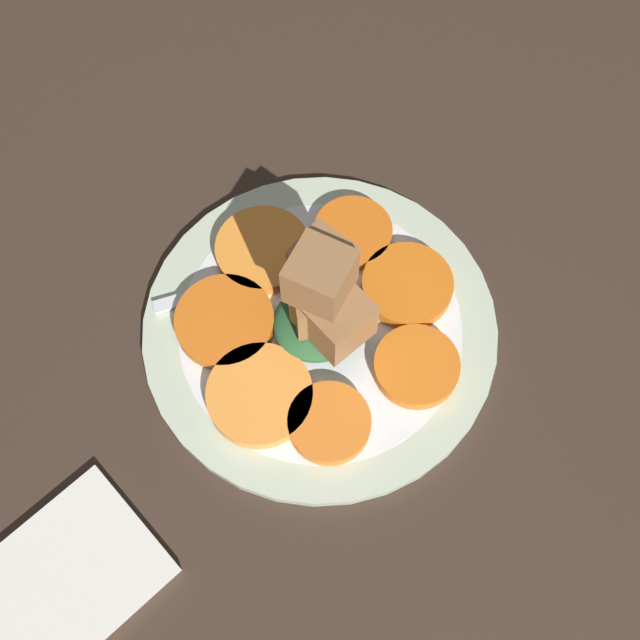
# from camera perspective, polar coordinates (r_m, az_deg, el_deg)

# --- Properties ---
(table_slab) EXTENTS (1.20, 1.20, 0.02)m
(table_slab) POSITION_cam_1_polar(r_m,az_deg,el_deg) (0.67, 0.00, -1.09)
(table_slab) COLOR #38281E
(table_slab) RESTS_ON ground
(plate) EXTENTS (0.29, 0.29, 0.01)m
(plate) POSITION_cam_1_polar(r_m,az_deg,el_deg) (0.66, 0.00, -0.57)
(plate) COLOR beige
(plate) RESTS_ON table_slab
(carrot_slice_0) EXTENTS (0.06, 0.06, 0.01)m
(carrot_slice_0) POSITION_cam_1_polar(r_m,az_deg,el_deg) (0.62, 0.66, -7.32)
(carrot_slice_0) COLOR orange
(carrot_slice_0) RESTS_ON plate
(carrot_slice_1) EXTENTS (0.07, 0.07, 0.01)m
(carrot_slice_1) POSITION_cam_1_polar(r_m,az_deg,el_deg) (0.64, 6.87, -3.29)
(carrot_slice_1) COLOR orange
(carrot_slice_1) RESTS_ON plate
(carrot_slice_2) EXTENTS (0.08, 0.08, 0.01)m
(carrot_slice_2) POSITION_cam_1_polar(r_m,az_deg,el_deg) (0.67, 6.22, 2.48)
(carrot_slice_2) COLOR orange
(carrot_slice_2) RESTS_ON plate
(carrot_slice_3) EXTENTS (0.07, 0.07, 0.01)m
(carrot_slice_3) POSITION_cam_1_polar(r_m,az_deg,el_deg) (0.69, 2.35, 6.22)
(carrot_slice_3) COLOR orange
(carrot_slice_3) RESTS_ON plate
(carrot_slice_4) EXTENTS (0.08, 0.08, 0.01)m
(carrot_slice_4) POSITION_cam_1_polar(r_m,az_deg,el_deg) (0.68, -4.08, 5.01)
(carrot_slice_4) COLOR orange
(carrot_slice_4) RESTS_ON plate
(carrot_slice_5) EXTENTS (0.08, 0.08, 0.01)m
(carrot_slice_5) POSITION_cam_1_polar(r_m,az_deg,el_deg) (0.65, -6.79, -0.11)
(carrot_slice_5) COLOR orange
(carrot_slice_5) RESTS_ON plate
(carrot_slice_6) EXTENTS (0.08, 0.08, 0.01)m
(carrot_slice_6) POSITION_cam_1_polar(r_m,az_deg,el_deg) (0.63, -4.31, -5.33)
(carrot_slice_6) COLOR orange
(carrot_slice_6) RESTS_ON plate
(center_pile) EXTENTS (0.08, 0.08, 0.11)m
(center_pile) POSITION_cam_1_polar(r_m,az_deg,el_deg) (0.61, 0.36, 1.23)
(center_pile) COLOR #2D6033
(center_pile) RESTS_ON plate
(fork) EXTENTS (0.17, 0.09, 0.00)m
(fork) POSITION_cam_1_polar(r_m,az_deg,el_deg) (0.67, -4.15, 3.09)
(fork) COLOR silver
(fork) RESTS_ON plate
(napkin) EXTENTS (0.17, 0.10, 0.01)m
(napkin) POSITION_cam_1_polar(r_m,az_deg,el_deg) (0.64, -19.21, -18.26)
(napkin) COLOR silver
(napkin) RESTS_ON table_slab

